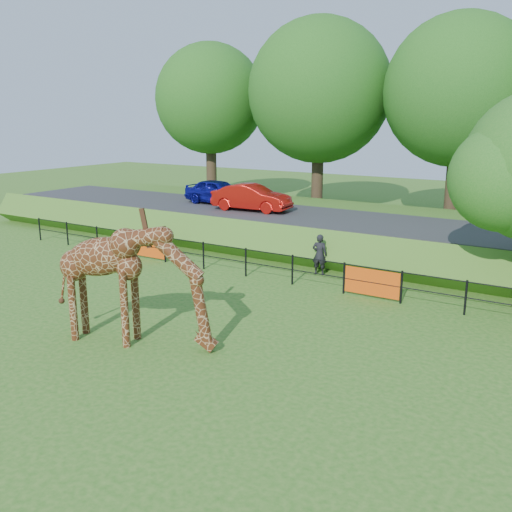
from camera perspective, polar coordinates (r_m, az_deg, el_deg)
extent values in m
plane|color=#2A6619|center=(14.53, -12.02, -10.52)|extent=(90.00, 90.00, 0.00)
cube|color=#2A6619|center=(27.08, 11.33, 2.40)|extent=(40.00, 9.00, 1.30)
cube|color=#2A2A2C|center=(25.58, 10.18, 3.40)|extent=(40.00, 5.00, 0.12)
imported|color=#121393|center=(29.86, -3.80, 6.43)|extent=(3.84, 1.75, 1.28)
imported|color=red|center=(27.68, -0.44, 5.87)|extent=(3.98, 1.70, 1.28)
imported|color=black|center=(21.77, 6.37, 0.15)|extent=(0.63, 0.47, 1.57)
sphere|color=#20631B|center=(18.55, 23.54, 7.16)|extent=(3.22, 3.22, 3.22)
cylinder|color=#302215|center=(39.27, -4.48, 8.87)|extent=(0.70, 0.70, 5.00)
sphere|color=#165015|center=(39.13, -4.61, 15.42)|extent=(7.20, 7.20, 7.20)
cylinder|color=#302215|center=(35.09, 6.16, 8.23)|extent=(0.70, 0.70, 5.00)
sphere|color=#165015|center=(34.95, 6.37, 16.10)|extent=(8.40, 8.40, 8.40)
cylinder|color=#302215|center=(32.38, 19.04, 7.08)|extent=(0.70, 0.70, 5.00)
sphere|color=#165015|center=(32.22, 19.72, 15.30)|extent=(7.80, 7.80, 7.80)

